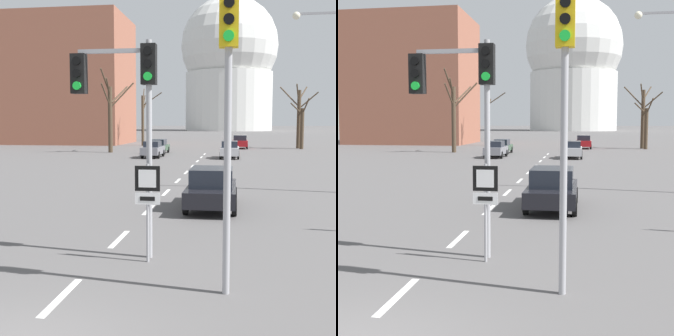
{
  "view_description": "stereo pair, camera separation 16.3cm",
  "coord_description": "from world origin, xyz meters",
  "views": [
    {
      "loc": [
        3.3,
        -5.72,
        3.35
      ],
      "look_at": [
        1.67,
        5.34,
        2.25
      ],
      "focal_mm": 50.0,
      "sensor_mm": 36.0,
      "label": 1
    },
    {
      "loc": [
        3.46,
        -5.69,
        3.35
      ],
      "look_at": [
        1.67,
        5.34,
        2.25
      ],
      "focal_mm": 50.0,
      "sensor_mm": 36.0,
      "label": 2
    }
  ],
  "objects": [
    {
      "name": "sedan_far_left",
      "position": [
        -4.52,
        37.65,
        0.8
      ],
      "size": [
        1.71,
        4.45,
        1.57
      ],
      "color": "slate",
      "rests_on": "ground_plane"
    },
    {
      "name": "lane_stripe_6",
      "position": [
        0.0,
        29.59,
        0.0
      ],
      "size": [
        0.16,
        2.0,
        0.01
      ],
      "primitive_type": "cube",
      "color": "silver",
      "rests_on": "ground_plane"
    },
    {
      "name": "lane_stripe_8",
      "position": [
        0.0,
        38.59,
        0.0
      ],
      "size": [
        0.16,
        2.0,
        0.01
      ],
      "primitive_type": "cube",
      "color": "silver",
      "rests_on": "ground_plane"
    },
    {
      "name": "lane_stripe_4",
      "position": [
        0.0,
        20.59,
        0.0
      ],
      "size": [
        0.16,
        2.0,
        0.01
      ],
      "primitive_type": "cube",
      "color": "silver",
      "rests_on": "ground_plane"
    },
    {
      "name": "lane_stripe_5",
      "position": [
        0.0,
        25.09,
        0.0
      ],
      "size": [
        0.16,
        2.0,
        0.01
      ],
      "primitive_type": "cube",
      "color": "silver",
      "rests_on": "ground_plane"
    },
    {
      "name": "bare_tree_right_near",
      "position": [
        11.25,
        53.87,
        2.88
      ],
      "size": [
        2.19,
        3.24,
        6.22
      ],
      "color": "#473828",
      "rests_on": "ground_plane"
    },
    {
      "name": "traffic_signal_near_right",
      "position": [
        3.13,
        3.23,
        4.0
      ],
      "size": [
        0.36,
        0.34,
        5.79
      ],
      "color": "#9E9EA3",
      "rests_on": "ground_plane"
    },
    {
      "name": "lane_stripe_1",
      "position": [
        0.0,
        7.09,
        0.0
      ],
      "size": [
        0.16,
        2.0,
        0.01
      ],
      "primitive_type": "cube",
      "color": "silver",
      "rests_on": "ground_plane"
    },
    {
      "name": "sedan_mid_centre",
      "position": [
        -4.84,
        43.23,
        0.78
      ],
      "size": [
        1.69,
        4.58,
        1.53
      ],
      "color": "#2D4C33",
      "rests_on": "ground_plane"
    },
    {
      "name": "lane_stripe_7",
      "position": [
        0.0,
        34.09,
        0.0
      ],
      "size": [
        0.16,
        2.0,
        0.01
      ],
      "primitive_type": "cube",
      "color": "silver",
      "rests_on": "ground_plane"
    },
    {
      "name": "bare_tree_left_near",
      "position": [
        -9.71,
        59.04,
        3.94
      ],
      "size": [
        2.98,
        1.8,
        8.05
      ],
      "color": "#473828",
      "rests_on": "ground_plane"
    },
    {
      "name": "traffic_signal_centre_tall",
      "position": [
        0.6,
        5.44,
        4.02
      ],
      "size": [
        2.1,
        0.34,
        5.3
      ],
      "color": "#9E9EA3",
      "rests_on": "ground_plane"
    },
    {
      "name": "apartment_block_left",
      "position": [
        -22.53,
        64.98,
        9.63
      ],
      "size": [
        18.0,
        14.0,
        19.26
      ],
      "primitive_type": "cube",
      "color": "#935642",
      "rests_on": "ground_plane"
    },
    {
      "name": "route_sign_post",
      "position": [
        1.22,
        5.05,
        1.61
      ],
      "size": [
        0.6,
        0.08,
        2.37
      ],
      "color": "#9E9EA3",
      "rests_on": "ground_plane"
    },
    {
      "name": "lane_stripe_2",
      "position": [
        0.0,
        11.59,
        0.0
      ],
      "size": [
        0.16,
        2.0,
        0.01
      ],
      "primitive_type": "cube",
      "color": "silver",
      "rests_on": "ground_plane"
    },
    {
      "name": "sedan_near_right",
      "position": [
        2.37,
        12.24,
        0.81
      ],
      "size": [
        1.93,
        4.48,
        1.6
      ],
      "color": "black",
      "rests_on": "ground_plane"
    },
    {
      "name": "lane_stripe_9",
      "position": [
        0.0,
        43.09,
        0.0
      ],
      "size": [
        0.16,
        2.0,
        0.01
      ],
      "primitive_type": "cube",
      "color": "silver",
      "rests_on": "ground_plane"
    },
    {
      "name": "capitol_dome",
      "position": [
        0.0,
        178.09,
        25.4
      ],
      "size": [
        36.92,
        36.92,
        52.15
      ],
      "color": "silver",
      "rests_on": "ground_plane"
    },
    {
      "name": "bare_tree_left_far",
      "position": [
        -10.35,
        44.18,
        4.24
      ],
      "size": [
        3.05,
        4.69,
        8.98
      ],
      "color": "#473828",
      "rests_on": "ground_plane"
    },
    {
      "name": "lane_stripe_0",
      "position": [
        0.0,
        2.59,
        0.0
      ],
      "size": [
        0.16,
        2.0,
        0.01
      ],
      "primitive_type": "cube",
      "color": "silver",
      "rests_on": "ground_plane"
    },
    {
      "name": "lane_stripe_3",
      "position": [
        0.0,
        16.09,
        0.0
      ],
      "size": [
        0.16,
        2.0,
        0.01
      ],
      "primitive_type": "cube",
      "color": "silver",
      "rests_on": "ground_plane"
    },
    {
      "name": "sedan_near_left",
      "position": [
        2.68,
        37.77,
        0.81
      ],
      "size": [
        1.75,
        4.25,
        1.6
      ],
      "color": "#B7B7BC",
      "rests_on": "ground_plane"
    },
    {
      "name": "street_lamp_right",
      "position": [
        7.86,
        17.27,
        5.23
      ],
      "size": [
        2.64,
        0.36,
        8.46
      ],
      "color": "#9E9EA3",
      "rests_on": "ground_plane"
    },
    {
      "name": "sedan_far_right",
      "position": [
        3.71,
        53.69,
        0.84
      ],
      "size": [
        1.94,
        3.9,
        1.69
      ],
      "color": "maroon",
      "rests_on": "ground_plane"
    },
    {
      "name": "bare_tree_right_far",
      "position": [
        11.02,
        55.29,
        4.16
      ],
      "size": [
        4.68,
        3.55,
        8.02
      ],
      "color": "#473828",
      "rests_on": "ground_plane"
    }
  ]
}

